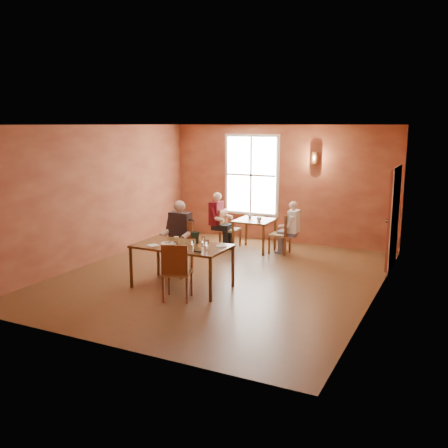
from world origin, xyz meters
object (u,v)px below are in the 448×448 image
at_px(chair_diner_main, 177,249).
at_px(chair_diner_maroon, 230,229).
at_px(diner_maroon, 229,221).
at_px(main_table, 182,266).
at_px(second_table, 254,235).
at_px(diner_main, 176,241).
at_px(diner_white, 281,228).
at_px(chair_empty, 178,271).
at_px(chair_diner_white, 280,234).

distance_m(chair_diner_main, chair_diner_maroon, 2.54).
bearing_deg(diner_maroon, main_table, 9.95).
height_order(second_table, chair_diner_maroon, chair_diner_maroon).
distance_m(diner_main, diner_white, 2.88).
relative_size(chair_empty, diner_white, 0.85).
xyz_separation_m(diner_main, diner_maroon, (-0.06, 2.57, -0.05)).
bearing_deg(diner_main, chair_empty, 122.22).
relative_size(chair_diner_main, chair_diner_maroon, 1.14).
bearing_deg(diner_white, chair_diner_main, 152.93).
height_order(chair_empty, chair_diner_white, chair_empty).
bearing_deg(chair_diner_main, diner_main, 90.00).
distance_m(diner_white, diner_maroon, 1.36).
relative_size(chair_empty, chair_diner_white, 1.07).
bearing_deg(main_table, diner_maroon, 99.95).
relative_size(diner_main, diner_white, 1.18).
xyz_separation_m(main_table, chair_diner_maroon, (-0.53, 3.19, 0.06)).
distance_m(chair_diner_main, diner_main, 0.18).
height_order(diner_white, diner_maroon, diner_maroon).
xyz_separation_m(chair_empty, second_table, (-0.14, 3.78, -0.13)).
height_order(chair_diner_white, diner_white, diner_white).
bearing_deg(main_table, chair_diner_main, 127.57).
height_order(diner_main, second_table, diner_main).
relative_size(chair_diner_white, chair_diner_maroon, 1.01).
bearing_deg(diner_white, chair_diner_white, 90.00).
relative_size(chair_diner_main, second_table, 1.26).
distance_m(chair_diner_white, chair_diner_maroon, 1.30).
distance_m(second_table, diner_white, 0.72).
bearing_deg(chair_diner_main, second_table, -103.70).
height_order(diner_main, diner_maroon, diner_main).
relative_size(chair_empty, chair_diner_maroon, 1.08).
distance_m(chair_diner_main, diner_white, 2.86).
bearing_deg(chair_empty, second_table, 73.45).
height_order(main_table, chair_empty, chair_empty).
bearing_deg(second_table, main_table, -92.15).
xyz_separation_m(chair_empty, diner_maroon, (-0.82, 3.78, 0.15)).
distance_m(chair_diner_white, diner_white, 0.13).
bearing_deg(diner_maroon, chair_diner_white, 90.00).
relative_size(second_table, diner_maroon, 0.65).
bearing_deg(diner_maroon, chair_diner_maroon, 90.00).
height_order(main_table, chair_diner_maroon, chair_diner_maroon).
bearing_deg(diner_main, second_table, -103.54).
bearing_deg(diner_main, chair_diner_maroon, -89.32).
bearing_deg(diner_maroon, second_table, 90.00).
relative_size(main_table, chair_empty, 1.71).
relative_size(chair_diner_main, diner_white, 0.89).
xyz_separation_m(second_table, diner_maroon, (-0.68, 0.00, 0.28)).
relative_size(chair_diner_main, diner_main, 0.75).
xyz_separation_m(chair_diner_main, second_table, (0.62, 2.54, -0.16)).
xyz_separation_m(chair_empty, chair_diner_maroon, (-0.79, 3.78, -0.04)).
height_order(chair_diner_main, chair_diner_maroon, chair_diner_main).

